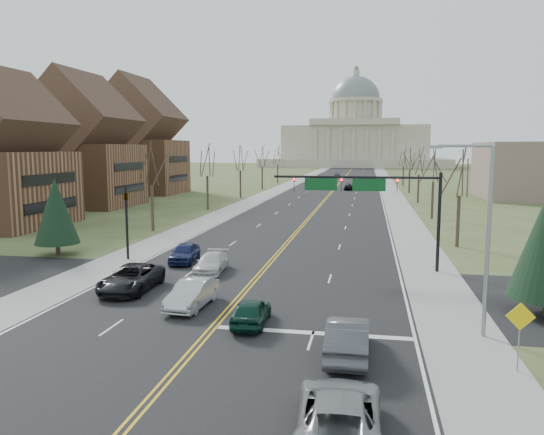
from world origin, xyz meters
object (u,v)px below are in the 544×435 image
at_px(signal_mast, 368,192).
at_px(warn_sign, 520,323).
at_px(car_nb_inner_lead, 251,311).
at_px(car_sb_inner_lead, 192,294).
at_px(street_light, 483,228).
at_px(car_far_sb, 337,175).
at_px(car_far_nb, 350,187).
at_px(car_nb_outer_second, 339,415).
at_px(car_sb_inner_second, 211,263).
at_px(car_sb_outer_second, 185,253).
at_px(signal_left, 126,214).
at_px(car_sb_outer_lead, 131,278).
at_px(car_nb_outer_lead, 348,337).

height_order(signal_mast, warn_sign, signal_mast).
xyz_separation_m(car_nb_inner_lead, car_sb_inner_lead, (-3.92, 2.31, 0.08)).
height_order(street_light, car_far_sb, street_light).
bearing_deg(signal_mast, car_far_nb, 93.02).
bearing_deg(car_nb_inner_lead, car_nb_outer_second, 115.09).
distance_m(warn_sign, car_nb_inner_lead, 12.36).
distance_m(car_sb_inner_second, car_far_sb, 130.97).
bearing_deg(car_nb_inner_lead, car_far_nb, -92.47).
relative_size(street_light, car_far_sb, 1.99).
bearing_deg(car_sb_inner_second, car_far_nb, 81.97).
relative_size(car_sb_inner_lead, car_sb_outer_second, 1.05).
distance_m(signal_left, street_light, 27.78).
bearing_deg(car_sb_outer_lead, car_sb_inner_second, 57.84).
relative_size(signal_left, car_sb_outer_second, 1.35).
bearing_deg(car_far_sb, car_sb_inner_lead, -95.20).
relative_size(car_sb_outer_lead, car_sb_outer_second, 1.29).
bearing_deg(car_far_nb, car_nb_inner_lead, 87.65).
distance_m(warn_sign, car_sb_outer_lead, 22.32).
distance_m(street_light, car_far_sb, 142.24).
bearing_deg(car_sb_inner_second, car_nb_outer_second, -66.52).
relative_size(warn_sign, car_nb_outer_second, 0.50).
relative_size(warn_sign, car_far_nb, 0.55).
relative_size(street_light, car_nb_outer_lead, 1.79).
bearing_deg(car_far_nb, car_sb_inner_lead, 85.07).
distance_m(signal_mast, signal_left, 19.06).
height_order(street_light, car_sb_outer_lead, street_light).
bearing_deg(car_nb_outer_second, car_sb_outer_lead, -49.72).
distance_m(warn_sign, car_far_nb, 94.37).
height_order(car_nb_inner_lead, car_sb_outer_lead, car_sb_outer_lead).
distance_m(warn_sign, car_sb_inner_second, 22.38).
relative_size(signal_mast, car_sb_outer_lead, 2.11).
bearing_deg(warn_sign, signal_mast, 109.07).
height_order(signal_left, car_sb_outer_lead, signal_left).
xyz_separation_m(street_light, car_sb_inner_lead, (-14.87, 1.99, -4.45)).
bearing_deg(car_far_nb, signal_left, 77.63).
bearing_deg(street_light, car_sb_inner_lead, 172.40).
distance_m(signal_left, car_nb_outer_second, 30.13).
distance_m(signal_mast, car_sb_inner_second, 12.51).
distance_m(street_light, car_nb_outer_second, 12.70).
bearing_deg(street_light, signal_left, 150.88).
xyz_separation_m(signal_left, car_nb_outer_lead, (18.26, -17.12, -2.87)).
bearing_deg(car_sb_outer_lead, car_nb_inner_lead, -30.43).
xyz_separation_m(warn_sign, car_far_sb, (-15.79, 145.39, -1.23)).
height_order(car_nb_outer_lead, car_sb_inner_lead, car_nb_outer_lead).
bearing_deg(car_sb_inner_lead, car_sb_inner_second, 103.05).
height_order(street_light, warn_sign, street_light).
xyz_separation_m(street_light, car_nb_inner_lead, (-10.96, -0.32, -4.53)).
height_order(car_sb_outer_second, car_far_sb, car_far_sb).
height_order(car_sb_outer_lead, car_sb_outer_second, car_sb_outer_lead).
relative_size(signal_left, car_far_nb, 1.16).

